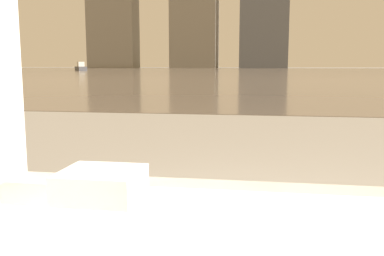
% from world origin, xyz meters
% --- Properties ---
extents(towel_stack, '(0.22, 0.21, 0.08)m').
position_xyz_m(towel_stack, '(-0.12, 0.77, 0.52)').
color(towel_stack, white).
rests_on(towel_stack, bathtub).
extents(harbor_water, '(180.00, 110.00, 0.01)m').
position_xyz_m(harbor_water, '(0.00, 62.00, 0.01)').
color(harbor_water, gray).
rests_on(harbor_water, ground_plane).
extents(harbor_boat_0, '(2.93, 3.54, 1.30)m').
position_xyz_m(harbor_boat_0, '(-26.19, 59.95, 0.47)').
color(harbor_boat_0, '#4C4C51').
rests_on(harbor_boat_0, harbor_water).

